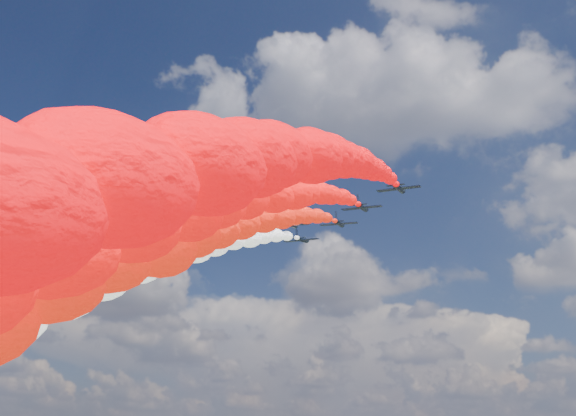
% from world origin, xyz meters
% --- Properties ---
extents(jet_0, '(8.76, 11.66, 4.53)m').
position_xyz_m(jet_0, '(-24.37, -4.24, 94.67)').
color(jet_0, black).
extents(jet_1, '(8.38, 11.38, 4.53)m').
position_xyz_m(jet_1, '(-17.57, 2.17, 94.67)').
color(jet_1, black).
extents(trail_1, '(6.69, 109.88, 45.82)m').
position_xyz_m(trail_1, '(-17.57, -54.00, 74.19)').
color(trail_1, blue).
extents(jet_2, '(8.88, 11.74, 4.53)m').
position_xyz_m(jet_2, '(-6.93, 13.44, 94.67)').
color(jet_2, black).
extents(trail_2, '(6.69, 109.88, 45.82)m').
position_xyz_m(trail_2, '(-6.93, -42.72, 74.19)').
color(trail_2, '#0E63FF').
extents(jet_3, '(8.53, 11.49, 4.53)m').
position_xyz_m(jet_3, '(-0.84, 9.18, 94.67)').
color(jet_3, black).
extents(trail_3, '(6.69, 109.88, 45.82)m').
position_xyz_m(trail_3, '(-0.84, -46.99, 74.19)').
color(trail_3, white).
extents(jet_4, '(8.66, 11.58, 4.53)m').
position_xyz_m(jet_4, '(-1.59, 20.83, 94.67)').
color(jet_4, black).
extents(trail_4, '(6.69, 109.88, 45.82)m').
position_xyz_m(trail_4, '(-1.59, -35.34, 74.19)').
color(trail_4, white).
extents(jet_5, '(8.72, 11.62, 4.53)m').
position_xyz_m(jet_5, '(9.53, 11.32, 94.67)').
color(jet_5, black).
extents(trail_5, '(6.69, 109.88, 45.82)m').
position_xyz_m(trail_5, '(9.53, -44.84, 74.19)').
color(trail_5, red).
extents(jet_6, '(8.38, 11.39, 4.53)m').
position_xyz_m(jet_6, '(16.35, 2.33, 94.67)').
color(jet_6, black).
extents(trail_6, '(6.69, 109.88, 45.82)m').
position_xyz_m(trail_6, '(16.35, -53.83, 74.19)').
color(trail_6, '#F70A09').
extents(jet_7, '(8.77, 11.66, 4.53)m').
position_xyz_m(jet_7, '(25.12, -6.38, 94.67)').
color(jet_7, black).
extents(trail_7, '(6.69, 109.88, 45.82)m').
position_xyz_m(trail_7, '(25.12, -62.54, 74.19)').
color(trail_7, '#F50409').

